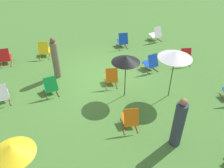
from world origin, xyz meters
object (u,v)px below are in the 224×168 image
at_px(deckchair_5, 111,77).
at_px(umbrella_1, 175,54).
at_px(deckchair_7, 151,63).
at_px(person_0, 55,59).
at_px(umbrella_0, 12,150).
at_px(person_1, 179,124).
at_px(deckchair_4, 5,57).
at_px(deckchair_14, 123,41).
at_px(deckchair_13, 130,119).
at_px(deckchair_6, 2,95).
at_px(deckchair_12, 51,86).
at_px(umbrella_2, 126,59).
at_px(deckchair_1, 44,50).
at_px(deckchair_0, 156,34).
at_px(deckchair_8, 184,57).

height_order(deckchair_5, umbrella_1, umbrella_1).
xyz_separation_m(deckchair_7, person_0, (4.09, -0.79, 0.50)).
distance_m(umbrella_0, person_1, 4.48).
bearing_deg(deckchair_4, deckchair_14, -176.51).
bearing_deg(deckchair_5, deckchair_13, 99.38).
distance_m(deckchair_6, deckchair_12, 1.79).
height_order(deckchair_12, umbrella_1, umbrella_1).
height_order(person_0, person_1, person_0).
xyz_separation_m(deckchair_13, umbrella_0, (3.31, 1.42, 1.39)).
height_order(deckchair_7, umbrella_2, umbrella_2).
xyz_separation_m(umbrella_1, umbrella_2, (1.64, -0.55, -0.19)).
bearing_deg(deckchair_1, deckchair_6, 74.28).
xyz_separation_m(deckchair_0, deckchair_4, (7.93, 0.17, 0.00)).
bearing_deg(umbrella_0, umbrella_2, -140.59).
xyz_separation_m(deckchair_4, umbrella_1, (-6.12, 4.56, 1.45)).
distance_m(deckchair_6, person_0, 2.54).
xyz_separation_m(deckchair_5, umbrella_0, (3.47, 3.93, 1.39)).
distance_m(deckchair_1, deckchair_8, 6.80).
xyz_separation_m(deckchair_14, umbrella_2, (1.38, 3.98, 1.26)).
height_order(deckchair_12, deckchair_13, same).
distance_m(person_0, person_1, 5.73).
height_order(deckchair_6, deckchair_13, same).
height_order(deckchair_0, deckchair_14, same).
bearing_deg(deckchair_4, umbrella_0, 99.84).
relative_size(deckchair_6, deckchair_7, 1.00).
bearing_deg(deckchair_1, person_1, 129.67).
xyz_separation_m(person_0, person_1, (-2.93, 4.92, -0.05)).
bearing_deg(deckchair_13, deckchair_12, -38.57).
height_order(deckchair_8, person_1, person_1).
bearing_deg(umbrella_1, person_0, -34.74).
xyz_separation_m(deckchair_6, deckchair_7, (-6.28, -0.38, 0.00)).
height_order(deckchair_8, umbrella_0, umbrella_0).
xyz_separation_m(deckchair_5, person_1, (-0.89, 3.58, 0.46)).
height_order(deckchair_7, person_0, person_0).
xyz_separation_m(deckchair_0, umbrella_1, (1.81, 4.73, 1.45)).
bearing_deg(deckchair_1, deckchair_4, 19.86).
bearing_deg(umbrella_2, umbrella_1, 161.59).
xyz_separation_m(deckchair_4, person_1, (-5.11, 6.74, 0.46)).
height_order(umbrella_1, umbrella_2, umbrella_1).
relative_size(deckchair_1, deckchair_5, 1.01).
distance_m(umbrella_1, person_1, 2.60).
height_order(deckchair_6, deckchair_8, same).
xyz_separation_m(deckchair_5, deckchair_12, (2.45, -0.13, 0.00)).
xyz_separation_m(deckchair_4, deckchair_13, (-4.05, 5.67, 0.00)).
height_order(deckchair_1, deckchair_8, same).
height_order(deckchair_13, umbrella_2, umbrella_2).
bearing_deg(person_1, deckchair_1, -160.08).
bearing_deg(deckchair_8, person_1, 67.16).
height_order(deckchair_12, umbrella_0, umbrella_0).
xyz_separation_m(deckchair_5, deckchair_7, (-2.05, -0.54, 0.00)).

